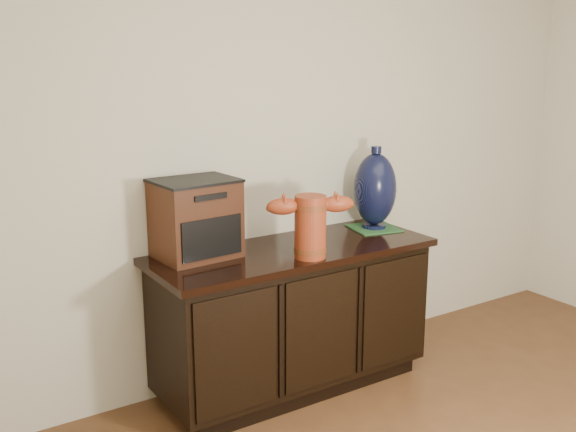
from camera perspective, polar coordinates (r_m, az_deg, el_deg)
sideboard at (r=3.49m, az=0.40°, el=-8.52°), size 1.46×0.56×0.75m
terracotta_vessel at (r=3.18m, az=1.90°, el=-0.58°), size 0.42×0.22×0.30m
tv_radio at (r=3.21m, az=-7.82°, el=-0.20°), size 0.40×0.33×0.38m
green_mat at (r=3.76m, az=7.28°, el=-1.01°), size 0.29×0.29×0.01m
lamp_base at (r=3.71m, az=7.38°, el=2.25°), size 0.28×0.28×0.45m
spray_can at (r=3.67m, az=1.83°, el=-0.08°), size 0.05×0.05×0.16m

